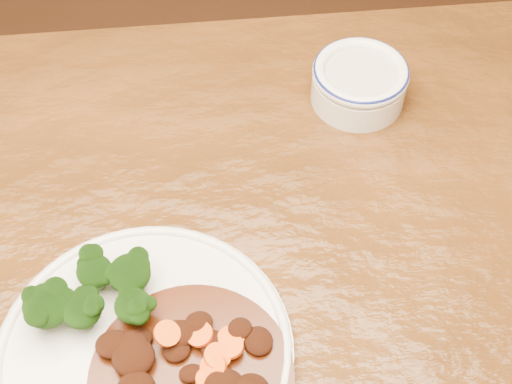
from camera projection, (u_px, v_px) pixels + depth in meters
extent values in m
cube|color=#5C3110|center=(142.00, 307.00, 0.79)|extent=(1.59, 1.06, 0.04)
cylinder|color=white|center=(144.00, 354.00, 0.73)|extent=(0.31, 0.31, 0.01)
torus|color=white|center=(144.00, 351.00, 0.72)|extent=(0.30, 0.30, 0.01)
cylinder|color=#5F8444|center=(98.00, 281.00, 0.76)|extent=(0.01, 0.01, 0.02)
ellipsoid|color=black|center=(94.00, 271.00, 0.74)|extent=(0.04, 0.04, 0.03)
cylinder|color=#5F8444|center=(86.00, 320.00, 0.73)|extent=(0.01, 0.01, 0.02)
ellipsoid|color=black|center=(82.00, 310.00, 0.72)|extent=(0.04, 0.04, 0.03)
cylinder|color=#5F8444|center=(53.00, 317.00, 0.74)|extent=(0.01, 0.01, 0.02)
ellipsoid|color=black|center=(47.00, 305.00, 0.72)|extent=(0.05, 0.05, 0.04)
cylinder|color=#5F8444|center=(136.00, 316.00, 0.74)|extent=(0.01, 0.01, 0.02)
ellipsoid|color=black|center=(133.00, 306.00, 0.72)|extent=(0.04, 0.04, 0.03)
cylinder|color=#5F8444|center=(133.00, 285.00, 0.76)|extent=(0.01, 0.01, 0.02)
ellipsoid|color=black|center=(129.00, 273.00, 0.74)|extent=(0.04, 0.04, 0.04)
cylinder|color=#431B07|center=(191.00, 376.00, 0.71)|extent=(0.21, 0.21, 0.00)
ellipsoid|color=black|center=(133.00, 342.00, 0.71)|extent=(0.03, 0.03, 0.01)
ellipsoid|color=black|center=(240.00, 328.00, 0.72)|extent=(0.03, 0.02, 0.01)
ellipsoid|color=black|center=(258.00, 341.00, 0.72)|extent=(0.03, 0.03, 0.01)
ellipsoid|color=black|center=(214.00, 344.00, 0.72)|extent=(0.03, 0.03, 0.01)
ellipsoid|color=black|center=(133.00, 357.00, 0.70)|extent=(0.04, 0.04, 0.02)
ellipsoid|color=black|center=(191.00, 373.00, 0.70)|extent=(0.02, 0.02, 0.01)
ellipsoid|color=black|center=(169.00, 331.00, 0.72)|extent=(0.03, 0.02, 0.01)
ellipsoid|color=black|center=(113.00, 344.00, 0.71)|extent=(0.04, 0.03, 0.02)
ellipsoid|color=black|center=(178.00, 334.00, 0.72)|extent=(0.04, 0.03, 0.02)
ellipsoid|color=black|center=(141.00, 338.00, 0.72)|extent=(0.02, 0.02, 0.01)
ellipsoid|color=black|center=(176.00, 350.00, 0.71)|extent=(0.03, 0.03, 0.01)
ellipsoid|color=black|center=(199.00, 323.00, 0.73)|extent=(0.03, 0.03, 0.01)
cylinder|color=#FF540D|center=(230.00, 347.00, 0.71)|extent=(0.03, 0.03, 0.01)
cylinder|color=#FF540D|center=(213.00, 367.00, 0.69)|extent=(0.03, 0.04, 0.02)
cylinder|color=#FF540D|center=(209.00, 380.00, 0.69)|extent=(0.04, 0.04, 0.01)
cylinder|color=#FF540D|center=(217.00, 356.00, 0.70)|extent=(0.03, 0.03, 0.02)
cylinder|color=#FF540D|center=(200.00, 335.00, 0.71)|extent=(0.04, 0.04, 0.01)
cylinder|color=#FF540D|center=(167.00, 333.00, 0.71)|extent=(0.03, 0.03, 0.02)
cylinder|color=#FF540D|center=(231.00, 338.00, 0.72)|extent=(0.03, 0.03, 0.01)
cylinder|color=white|center=(358.00, 88.00, 0.94)|extent=(0.12, 0.12, 0.04)
cylinder|color=beige|center=(360.00, 75.00, 0.92)|extent=(0.09, 0.09, 0.01)
torus|color=white|center=(361.00, 72.00, 0.92)|extent=(0.13, 0.13, 0.02)
torus|color=navy|center=(361.00, 70.00, 0.91)|extent=(0.12, 0.12, 0.01)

